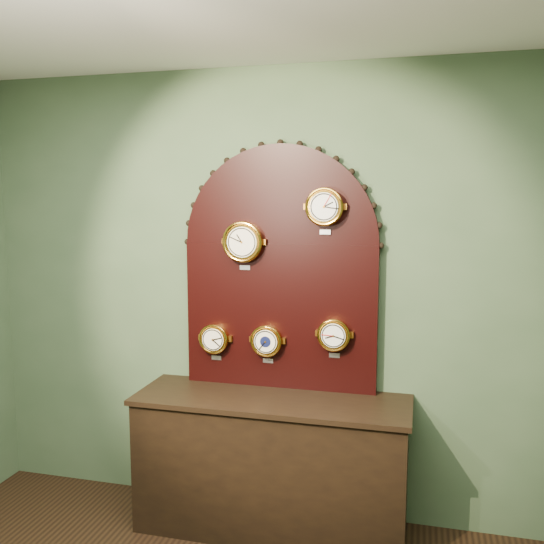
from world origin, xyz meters
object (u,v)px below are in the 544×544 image
(shop_counter, at_px, (271,466))
(roman_clock, at_px, (243,242))
(hygrometer, at_px, (215,339))
(barometer, at_px, (267,341))
(tide_clock, at_px, (334,335))
(display_board, at_px, (280,261))
(arabic_clock, at_px, (325,207))

(shop_counter, height_order, roman_clock, roman_clock)
(hygrometer, bearing_deg, shop_counter, -20.69)
(barometer, bearing_deg, roman_clock, -179.54)
(shop_counter, distance_m, tide_clock, 0.88)
(display_board, bearing_deg, hygrometer, -170.88)
(arabic_clock, bearing_deg, shop_counter, -151.52)
(display_board, bearing_deg, shop_counter, -90.00)
(hygrometer, relative_size, barometer, 0.97)
(roman_clock, xyz_separation_m, hygrometer, (-0.19, 0.00, -0.61))
(arabic_clock, bearing_deg, roman_clock, -179.93)
(roman_clock, relative_size, tide_clock, 1.21)
(arabic_clock, xyz_separation_m, barometer, (-0.35, 0.00, -0.82))
(roman_clock, xyz_separation_m, tide_clock, (0.56, 0.00, -0.54))
(arabic_clock, relative_size, barometer, 1.11)
(display_board, xyz_separation_m, barometer, (-0.07, -0.07, -0.49))
(roman_clock, xyz_separation_m, arabic_clock, (0.50, 0.00, 0.21))
(arabic_clock, height_order, barometer, arabic_clock)
(roman_clock, height_order, arabic_clock, arabic_clock)
(barometer, bearing_deg, hygrometer, 179.93)
(arabic_clock, distance_m, barometer, 0.89)
(shop_counter, relative_size, barometer, 6.42)
(tide_clock, bearing_deg, shop_counter, -156.08)
(display_board, bearing_deg, barometer, -135.69)
(display_board, relative_size, roman_clock, 5.07)
(shop_counter, relative_size, arabic_clock, 5.80)
(display_board, distance_m, tide_clock, 0.56)
(roman_clock, bearing_deg, barometer, 0.46)
(display_board, xyz_separation_m, arabic_clock, (0.28, -0.07, 0.33))
(roman_clock, bearing_deg, arabic_clock, 0.07)
(shop_counter, xyz_separation_m, hygrometer, (-0.41, 0.15, 0.73))
(roman_clock, height_order, hygrometer, roman_clock)
(display_board, xyz_separation_m, roman_clock, (-0.22, -0.07, 0.12))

